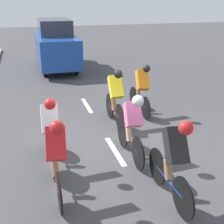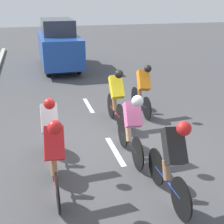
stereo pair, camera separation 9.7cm
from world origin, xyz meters
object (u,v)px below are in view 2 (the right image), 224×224
cyclist_pink (132,125)px  cyclist_red (54,155)px  cyclist_orange (143,88)px  cyclist_black (172,159)px  cyclist_white (50,130)px  support_car (59,44)px  cyclist_yellow (116,96)px

cyclist_pink → cyclist_red: bearing=29.5°
cyclist_orange → cyclist_black: 4.17m
cyclist_orange → cyclist_pink: (1.14, 2.47, -0.00)m
cyclist_white → cyclist_pink: cyclist_white is taller
cyclist_red → cyclist_black: (-1.83, 0.64, 0.02)m
support_car → cyclist_orange: bearing=104.0°
cyclist_pink → cyclist_yellow: cyclist_yellow is taller
cyclist_white → support_car: 9.18m
cyclist_black → cyclist_red: bearing=-19.2°
cyclist_pink → cyclist_yellow: bearing=-95.7°
cyclist_black → support_car: 10.85m
cyclist_white → cyclist_pink: 1.66m
cyclist_white → cyclist_yellow: bearing=-136.7°
cyclist_orange → support_car: support_car is taller
cyclist_white → cyclist_black: size_ratio=1.01×
cyclist_white → cyclist_black: cyclist_black is taller
cyclist_red → cyclist_yellow: 3.38m
cyclist_black → cyclist_white: bearing=-43.3°
cyclist_pink → cyclist_black: (-0.17, 1.58, 0.04)m
cyclist_pink → cyclist_yellow: (-0.19, -1.87, 0.03)m
cyclist_white → cyclist_orange: 3.65m
cyclist_orange → cyclist_red: (2.81, 3.41, 0.02)m
cyclist_red → cyclist_yellow: (-1.86, -2.82, 0.01)m
cyclist_orange → cyclist_yellow: 1.13m
cyclist_yellow → cyclist_black: size_ratio=0.98×
cyclist_pink → cyclist_white: bearing=-4.6°
cyclist_red → cyclist_orange: bearing=-129.5°
cyclist_pink → support_car: (0.55, -9.24, 0.34)m
cyclist_yellow → cyclist_orange: bearing=-148.2°
cyclist_black → support_car: bearing=-86.2°
cyclist_pink → support_car: support_car is taller
cyclist_pink → cyclist_yellow: size_ratio=1.04×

